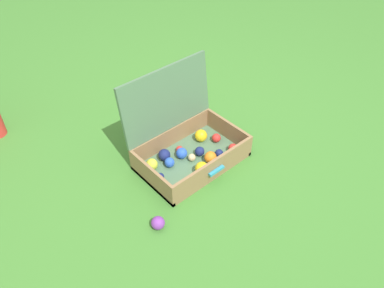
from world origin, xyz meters
name	(u,v)px	position (x,y,z in m)	size (l,w,h in m)	color
ground_plane	(183,157)	(0.00, 0.00, 0.00)	(16.00, 16.00, 0.00)	#3D7A2D
open_suitcase	(186,143)	(0.02, -0.02, 0.12)	(0.63, 0.48, 0.55)	#4C7051
stray_ball_on_grass	(158,223)	(-0.44, -0.32, 0.04)	(0.07, 0.07, 0.07)	purple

